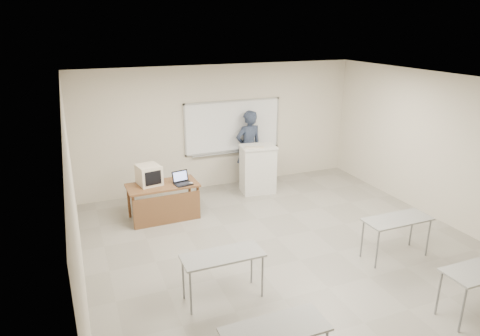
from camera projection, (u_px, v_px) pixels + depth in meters
name	position (u px, v px, depth m)	size (l,w,h in m)	color
floor	(300.00, 260.00, 7.44)	(7.00, 8.00, 0.01)	gray
whiteboard	(233.00, 127.00, 10.55)	(2.48, 0.10, 1.31)	white
student_desks	(350.00, 265.00, 6.03)	(4.40, 2.20, 0.73)	gray
instructor_desk	(164.00, 195.00, 8.80)	(1.45, 0.72, 0.75)	brown
podium	(258.00, 169.00, 10.28)	(0.82, 0.60, 1.16)	white
crt_monitor	(149.00, 175.00, 8.79)	(0.45, 0.49, 0.42)	beige
laptop	(183.00, 181.00, 8.85)	(0.35, 0.32, 0.26)	black
mouse	(191.00, 183.00, 8.85)	(0.09, 0.06, 0.04)	#B9BAC3
keyboard	(254.00, 147.00, 9.93)	(0.45, 0.15, 0.02)	beige
presenter	(249.00, 148.00, 10.67)	(0.70, 0.46, 1.91)	black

